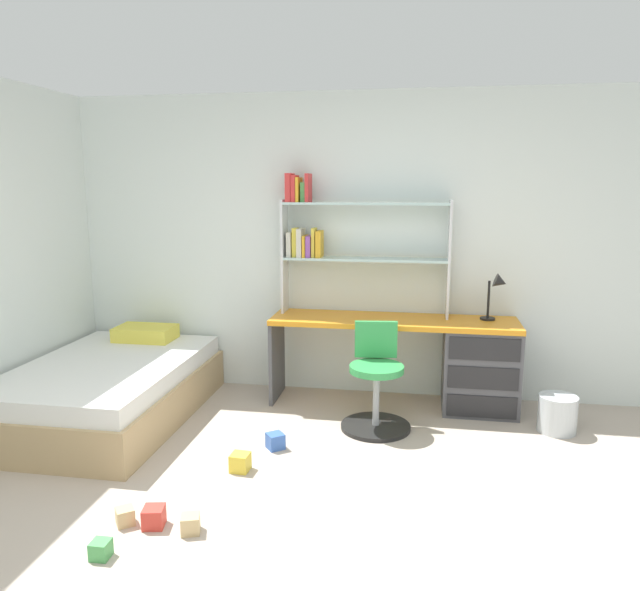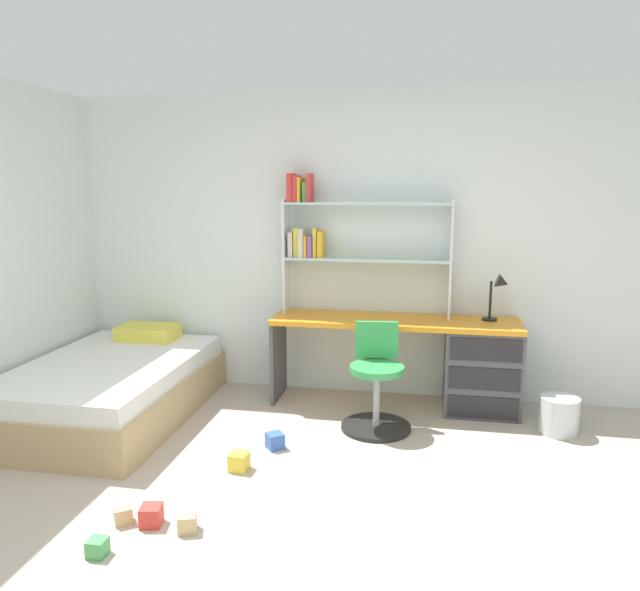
{
  "view_description": "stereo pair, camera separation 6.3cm",
  "coord_description": "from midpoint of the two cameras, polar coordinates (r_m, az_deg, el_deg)",
  "views": [
    {
      "loc": [
        0.55,
        -2.48,
        1.8
      ],
      "look_at": [
        -0.14,
        1.52,
        1.04
      ],
      "focal_mm": 33.41,
      "sensor_mm": 36.0,
      "label": 1
    },
    {
      "loc": [
        0.61,
        -2.47,
        1.8
      ],
      "look_at": [
        -0.14,
        1.52,
        1.04
      ],
      "focal_mm": 33.41,
      "sensor_mm": 36.0,
      "label": 2
    }
  ],
  "objects": [
    {
      "name": "toy_block_red_4",
      "position": [
        3.5,
        -16.16,
        -19.71
      ],
      "size": [
        0.13,
        0.13,
        0.11
      ],
      "primitive_type": "cube",
      "rotation": [
        0.0,
        0.0,
        1.77
      ],
      "color": "red",
      "rests_on": "ground_plane"
    },
    {
      "name": "toy_block_natural_2",
      "position": [
        3.57,
        -18.68,
        -19.41
      ],
      "size": [
        0.13,
        0.13,
        0.09
      ],
      "primitive_type": "cube",
      "rotation": [
        0.0,
        0.0,
        2.22
      ],
      "color": "tan",
      "rests_on": "ground_plane"
    },
    {
      "name": "bookshelf_hutch",
      "position": [
        4.92,
        1.37,
        5.99
      ],
      "size": [
        1.38,
        0.22,
        1.16
      ],
      "color": "silver",
      "rests_on": "desk"
    },
    {
      "name": "swivel_chair",
      "position": [
        4.49,
        4.99,
        -8.81
      ],
      "size": [
        0.52,
        0.52,
        0.78
      ],
      "color": "black",
      "rests_on": "ground_plane"
    },
    {
      "name": "desk",
      "position": [
        4.93,
        12.69,
        -6.09
      ],
      "size": [
        1.98,
        0.51,
        0.73
      ],
      "color": "orange",
      "rests_on": "ground_plane"
    },
    {
      "name": "ground_plane",
      "position": [
        3.12,
        -3.1,
        -24.82
      ],
      "size": [
        5.9,
        6.04,
        0.02
      ],
      "primitive_type": "cube",
      "color": "#B2A393"
    },
    {
      "name": "bed_platform",
      "position": [
        4.97,
        -19.93,
        -8.46
      ],
      "size": [
        1.23,
        1.86,
        0.57
      ],
      "color": "tan",
      "rests_on": "ground_plane"
    },
    {
      "name": "toy_block_blue_1",
      "position": [
        4.24,
        -4.74,
        -13.72
      ],
      "size": [
        0.15,
        0.15,
        0.11
      ],
      "primitive_type": "cube",
      "rotation": [
        0.0,
        0.0,
        0.67
      ],
      "color": "#3860B7",
      "rests_on": "ground_plane"
    },
    {
      "name": "toy_block_natural_5",
      "position": [
        3.41,
        -12.85,
        -20.56
      ],
      "size": [
        0.12,
        0.12,
        0.1
      ],
      "primitive_type": "cube",
      "rotation": [
        0.0,
        0.0,
        0.31
      ],
      "color": "tan",
      "rests_on": "ground_plane"
    },
    {
      "name": "toy_block_green_3",
      "position": [
        3.34,
        -20.81,
        -21.79
      ],
      "size": [
        0.09,
        0.09,
        0.09
      ],
      "primitive_type": "cube",
      "rotation": [
        0.0,
        0.0,
        0.03
      ],
      "color": "#479E51",
      "rests_on": "ground_plane"
    },
    {
      "name": "toy_block_yellow_0",
      "position": [
        3.97,
        -8.12,
        -15.53
      ],
      "size": [
        0.12,
        0.12,
        0.11
      ],
      "primitive_type": "cube",
      "rotation": [
        0.0,
        0.0,
        3.08
      ],
      "color": "gold",
      "rests_on": "ground_plane"
    },
    {
      "name": "waste_bin",
      "position": [
        4.78,
        21.44,
        -10.5
      ],
      "size": [
        0.28,
        0.28,
        0.27
      ],
      "primitive_type": "cylinder",
      "color": "silver",
      "rests_on": "ground_plane"
    },
    {
      "name": "room_shell",
      "position": [
        4.19,
        -16.32,
        3.03
      ],
      "size": [
        5.9,
        6.04,
        2.55
      ],
      "color": "silver",
      "rests_on": "ground_plane"
    },
    {
      "name": "desk_lamp",
      "position": [
        4.88,
        16.29,
        0.56
      ],
      "size": [
        0.2,
        0.17,
        0.38
      ],
      "color": "black",
      "rests_on": "desk"
    }
  ]
}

